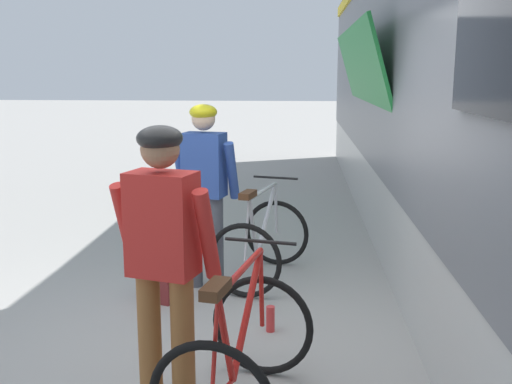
# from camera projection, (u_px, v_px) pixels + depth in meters

# --- Properties ---
(ground_plane) EXTENTS (80.00, 80.00, 0.00)m
(ground_plane) POSITION_uv_depth(u_px,v_px,m) (221.00, 359.00, 4.34)
(ground_plane) COLOR #A09E99
(cyclist_near_in_red) EXTENTS (0.66, 0.41, 1.76)m
(cyclist_near_in_red) POSITION_uv_depth(u_px,v_px,m) (164.00, 248.00, 3.42)
(cyclist_near_in_red) COLOR #935B2D
(cyclist_near_in_red) RESTS_ON ground
(cyclist_far_in_blue) EXTENTS (0.65, 0.40, 1.76)m
(cyclist_far_in_blue) POSITION_uv_depth(u_px,v_px,m) (205.00, 180.00, 5.60)
(cyclist_far_in_blue) COLOR #4C515B
(cyclist_far_in_blue) RESTS_ON ground
(bicycle_near_red) EXTENTS (0.91, 1.19, 0.99)m
(bicycle_near_red) POSITION_uv_depth(u_px,v_px,m) (240.00, 353.00, 3.56)
(bicycle_near_red) COLOR black
(bicycle_near_red) RESTS_ON ground
(bicycle_far_silver) EXTENTS (0.95, 1.21, 0.99)m
(bicycle_far_silver) POSITION_uv_depth(u_px,v_px,m) (262.00, 241.00, 5.91)
(bicycle_far_silver) COLOR black
(bicycle_far_silver) RESTS_ON ground
(backpack_on_platform) EXTENTS (0.33, 0.27, 0.40)m
(backpack_on_platform) POSITION_uv_depth(u_px,v_px,m) (160.00, 280.00, 5.40)
(backpack_on_platform) COLOR maroon
(backpack_on_platform) RESTS_ON ground
(water_bottle_near_the_bikes) EXTENTS (0.07, 0.07, 0.21)m
(water_bottle_near_the_bikes) POSITION_uv_depth(u_px,v_px,m) (270.00, 319.00, 4.78)
(water_bottle_near_the_bikes) COLOR red
(water_bottle_near_the_bikes) RESTS_ON ground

